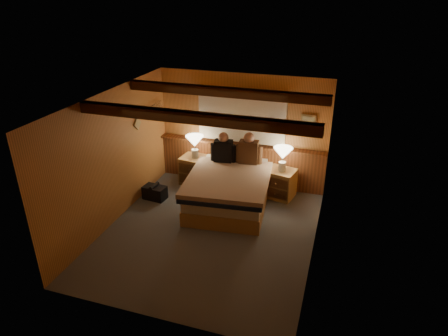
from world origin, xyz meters
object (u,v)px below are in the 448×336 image
at_px(duffel_bag, 155,192).
at_px(nightstand_right, 280,184).
at_px(lamp_right, 283,155).
at_px(bed, 229,190).
at_px(person_left, 223,149).
at_px(person_right, 249,151).
at_px(lamp_left, 195,143).
at_px(nightstand_left, 195,170).

bearing_deg(duffel_bag, nightstand_right, 26.08).
relative_size(nightstand_right, lamp_right, 1.27).
distance_m(bed, person_left, 0.89).
distance_m(nightstand_right, person_right, 0.94).
bearing_deg(lamp_left, duffel_bag, -121.48).
bearing_deg(lamp_left, bed, -35.51).
relative_size(person_left, duffel_bag, 1.35).
height_order(bed, nightstand_left, bed).
relative_size(nightstand_left, person_left, 0.94).
relative_size(nightstand_right, duffel_bag, 1.31).
xyz_separation_m(nightstand_left, person_right, (1.21, -0.05, 0.63)).
bearing_deg(duffel_bag, nightstand_left, 66.91).
relative_size(bed, nightstand_right, 3.34).
xyz_separation_m(person_right, duffel_bag, (-1.73, -0.87, -0.80)).
xyz_separation_m(bed, duffel_bag, (-1.52, -0.20, -0.21)).
distance_m(nightstand_left, person_left, 0.94).
relative_size(nightstand_right, person_right, 0.93).
distance_m(bed, lamp_right, 1.27).
height_order(nightstand_left, person_right, person_right).
relative_size(person_left, person_right, 0.96).
bearing_deg(bed, person_right, 66.59).
bearing_deg(person_right, nightstand_right, -5.61).
distance_m(bed, duffel_bag, 1.55).
relative_size(bed, person_left, 3.24).
bearing_deg(bed, lamp_left, 138.38).
bearing_deg(person_right, bed, -112.17).
relative_size(bed, person_right, 3.11).
xyz_separation_m(bed, nightstand_right, (0.90, 0.66, -0.05)).
height_order(lamp_right, person_left, person_left).
bearing_deg(duffel_bag, bed, 13.88).
bearing_deg(person_left, nightstand_right, -3.11).
xyz_separation_m(bed, lamp_right, (0.91, 0.66, 0.60)).
bearing_deg(person_right, lamp_right, -6.28).
distance_m(person_left, duffel_bag, 1.65).
bearing_deg(duffel_bag, person_left, 39.74).
height_order(nightstand_right, duffel_bag, nightstand_right).
relative_size(lamp_right, person_left, 0.76).
bearing_deg(bed, nightstand_left, 138.18).
height_order(nightstand_left, person_left, person_left).
height_order(nightstand_right, person_left, person_left).
relative_size(person_right, duffel_bag, 1.40).
height_order(nightstand_right, lamp_right, lamp_right).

